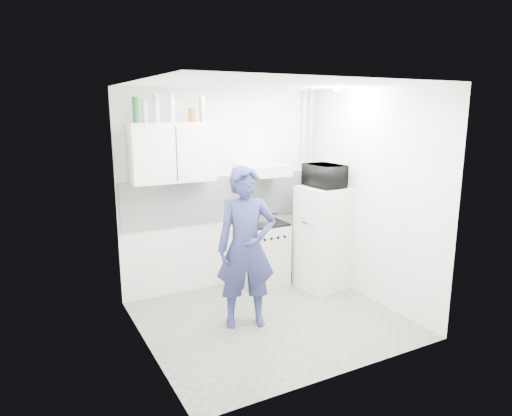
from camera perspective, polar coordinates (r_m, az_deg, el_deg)
name	(u,v)px	position (r m, az deg, el deg)	size (l,w,h in m)	color
floor	(271,319)	(5.36, 1.88, -13.75)	(2.80, 2.80, 0.00)	slate
ceiling	(273,84)	(4.82, 2.11, 15.22)	(2.80, 2.80, 0.00)	white
wall_back	(224,191)	(6.02, -3.97, 2.20)	(2.80, 2.80, 0.00)	white
wall_left	(143,223)	(4.42, -13.95, -1.88)	(2.60, 2.60, 0.00)	white
wall_right	(371,197)	(5.75, 14.17, 1.36)	(2.60, 2.60, 0.00)	white
person	(246,248)	(4.94, -1.24, -4.98)	(0.65, 0.42, 1.77)	navy
stove	(265,254)	(6.23, 1.07, -5.79)	(0.53, 0.53, 0.84)	beige
fridge	(323,238)	(6.11, 8.35, -3.70)	(0.57, 0.57, 1.37)	white
stove_top	(265,223)	(6.11, 1.09, -1.89)	(0.50, 0.50, 0.03)	black
saucepan	(263,217)	(6.12, 0.91, -1.17)	(0.20, 0.20, 0.11)	silver
microwave	(325,176)	(5.94, 8.60, 4.02)	(0.36, 0.53, 0.29)	black
bottle_a	(135,110)	(5.39, -14.84, 11.78)	(0.07, 0.07, 0.28)	#144C1E
bottle_b	(145,111)	(5.42, -13.73, 11.68)	(0.07, 0.07, 0.26)	#B2B7BC
bottle_c	(156,108)	(5.45, -12.37, 12.08)	(0.08, 0.08, 0.32)	#B2B7BC
bottle_d	(172,108)	(5.51, -10.52, 12.21)	(0.07, 0.07, 0.33)	#B2B7BC
canister_b	(192,115)	(5.59, -8.02, 11.46)	(0.09, 0.09, 0.17)	brown
bottle_e	(202,109)	(5.63, -6.75, 12.21)	(0.08, 0.08, 0.31)	silver
upper_cabinet	(172,152)	(5.52, -10.47, 6.86)	(1.00, 0.35, 0.70)	white
range_hood	(263,170)	(5.96, 0.94, 4.74)	(0.60, 0.50, 0.14)	beige
backsplash	(225,198)	(6.03, -3.90, 1.24)	(2.74, 0.03, 0.60)	white
pipe_a	(309,184)	(6.59, 6.70, 3.01)	(0.05, 0.05, 2.60)	beige
pipe_b	(302,185)	(6.52, 5.83, 2.94)	(0.04, 0.04, 2.60)	beige
ceiling_spot_fixture	(339,90)	(5.55, 10.28, 14.34)	(0.10, 0.10, 0.02)	white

